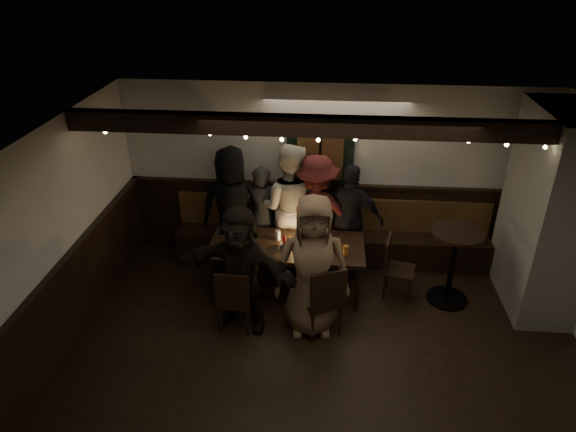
# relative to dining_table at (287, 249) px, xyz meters

# --- Properties ---
(room) EXTENTS (6.02, 5.01, 2.62)m
(room) POSITION_rel_dining_table_xyz_m (1.65, 0.02, 0.41)
(room) COLOR black
(room) RESTS_ON ground
(dining_table) EXTENTS (2.04, 0.87, 0.88)m
(dining_table) POSITION_rel_dining_table_xyz_m (0.00, 0.00, 0.00)
(dining_table) COLOR black
(dining_table) RESTS_ON ground
(chair_near_left) EXTENTS (0.41, 0.41, 0.88)m
(chair_near_left) POSITION_rel_dining_table_xyz_m (-0.55, -0.89, -0.17)
(chair_near_left) COLOR black
(chair_near_left) RESTS_ON ground
(chair_near_right) EXTENTS (0.58, 0.58, 0.97)m
(chair_near_right) POSITION_rel_dining_table_xyz_m (0.53, -0.87, -0.12)
(chair_near_right) COLOR black
(chair_near_right) RESTS_ON ground
(chair_end) EXTENTS (0.47, 0.47, 0.86)m
(chair_end) POSITION_rel_dining_table_xyz_m (1.42, 0.03, -0.18)
(chair_end) COLOR black
(chair_end) RESTS_ON ground
(high_top) EXTENTS (0.66, 0.66, 1.05)m
(high_top) POSITION_rel_dining_table_xyz_m (2.16, -0.03, -0.00)
(high_top) COLOR black
(high_top) RESTS_ON ground
(person_a) EXTENTS (0.94, 0.66, 1.81)m
(person_a) POSITION_rel_dining_table_xyz_m (-0.83, 0.65, 0.24)
(person_a) COLOR black
(person_a) RESTS_ON ground
(person_b) EXTENTS (0.58, 0.41, 1.53)m
(person_b) POSITION_rel_dining_table_xyz_m (-0.42, 0.74, 0.10)
(person_b) COLOR #262628
(person_b) RESTS_ON ground
(person_c) EXTENTS (0.98, 0.80, 1.86)m
(person_c) POSITION_rel_dining_table_xyz_m (-0.03, 0.72, 0.27)
(person_c) COLOR beige
(person_c) RESTS_ON ground
(person_d) EXTENTS (1.18, 0.76, 1.73)m
(person_d) POSITION_rel_dining_table_xyz_m (0.35, 0.67, 0.20)
(person_d) COLOR #431516
(person_d) RESTS_ON ground
(person_e) EXTENTS (1.01, 0.61, 1.61)m
(person_e) POSITION_rel_dining_table_xyz_m (0.85, 0.67, 0.14)
(person_e) COLOR black
(person_e) RESTS_ON ground
(person_f) EXTENTS (1.59, 0.86, 1.63)m
(person_f) POSITION_rel_dining_table_xyz_m (-0.49, -0.75, 0.15)
(person_f) COLOR black
(person_f) RESTS_ON ground
(person_g) EXTENTS (0.94, 0.66, 1.81)m
(person_g) POSITION_rel_dining_table_xyz_m (0.37, -0.76, 0.24)
(person_g) COLOR brown
(person_g) RESTS_ON ground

